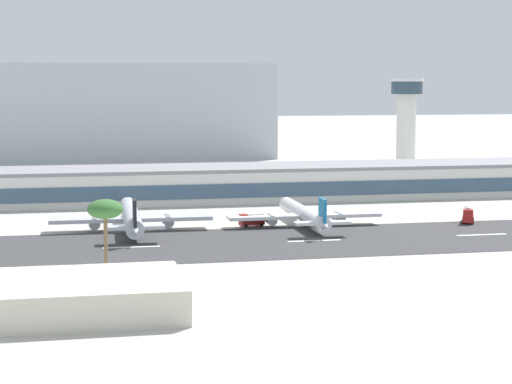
{
  "coord_description": "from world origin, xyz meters",
  "views": [
    {
      "loc": [
        -51.07,
        -193.64,
        34.89
      ],
      "look_at": [
        -7.51,
        24.04,
        7.82
      ],
      "focal_mm": 63.97,
      "sensor_mm": 36.0,
      "label": 1
    }
  ],
  "objects_px": {
    "service_box_truck_2": "(252,219)",
    "foreground_hangar": "(74,297)",
    "distant_hotel_block": "(120,112)",
    "service_fuel_truck_1": "(468,214)",
    "palm_tree_0": "(105,211)",
    "airliner_black_tail_gate_0": "(131,218)",
    "control_tower": "(406,119)",
    "airliner_blue_tail_gate_1": "(305,215)",
    "terminal_building": "(193,184)"
  },
  "relations": [
    {
      "from": "service_box_truck_2",
      "to": "foreground_hangar",
      "type": "height_order",
      "value": "foreground_hangar"
    },
    {
      "from": "distant_hotel_block",
      "to": "service_fuel_truck_1",
      "type": "distance_m",
      "value": 217.21
    },
    {
      "from": "airliner_blue_tail_gate_1",
      "to": "palm_tree_0",
      "type": "xyz_separation_m",
      "value": [
        -49.38,
        -55.3,
        10.2
      ]
    },
    {
      "from": "control_tower",
      "to": "foreground_hangar",
      "type": "bearing_deg",
      "value": -123.93
    },
    {
      "from": "airliner_black_tail_gate_0",
      "to": "service_box_truck_2",
      "type": "distance_m",
      "value": 28.86
    },
    {
      "from": "airliner_black_tail_gate_0",
      "to": "foreground_hangar",
      "type": "xyz_separation_m",
      "value": [
        -13.28,
        -75.28,
        -0.44
      ]
    },
    {
      "from": "terminal_building",
      "to": "service_box_truck_2",
      "type": "distance_m",
      "value": 51.47
    },
    {
      "from": "service_fuel_truck_1",
      "to": "service_box_truck_2",
      "type": "height_order",
      "value": "service_fuel_truck_1"
    },
    {
      "from": "control_tower",
      "to": "airliner_black_tail_gate_0",
      "type": "distance_m",
      "value": 147.55
    },
    {
      "from": "airliner_black_tail_gate_0",
      "to": "distant_hotel_block",
      "type": "bearing_deg",
      "value": -1.1
    },
    {
      "from": "terminal_building",
      "to": "palm_tree_0",
      "type": "xyz_separation_m",
      "value": [
        -29.15,
        -108.55,
        7.97
      ]
    },
    {
      "from": "control_tower",
      "to": "palm_tree_0",
      "type": "relative_size",
      "value": 2.4
    },
    {
      "from": "service_fuel_truck_1",
      "to": "service_box_truck_2",
      "type": "bearing_deg",
      "value": -69.68
    },
    {
      "from": "terminal_building",
      "to": "palm_tree_0",
      "type": "relative_size",
      "value": 14.43
    },
    {
      "from": "distant_hotel_block",
      "to": "foreground_hangar",
      "type": "distance_m",
      "value": 276.27
    },
    {
      "from": "terminal_building",
      "to": "service_fuel_truck_1",
      "type": "distance_m",
      "value": 82.56
    },
    {
      "from": "distant_hotel_block",
      "to": "terminal_building",
      "type": "bearing_deg",
      "value": -84.74
    },
    {
      "from": "terminal_building",
      "to": "airliner_blue_tail_gate_1",
      "type": "distance_m",
      "value": 57.01
    },
    {
      "from": "palm_tree_0",
      "to": "foreground_hangar",
      "type": "distance_m",
      "value": 21.82
    },
    {
      "from": "airliner_black_tail_gate_0",
      "to": "foreground_hangar",
      "type": "distance_m",
      "value": 76.45
    },
    {
      "from": "palm_tree_0",
      "to": "terminal_building",
      "type": "bearing_deg",
      "value": 74.97
    },
    {
      "from": "control_tower",
      "to": "palm_tree_0",
      "type": "height_order",
      "value": "control_tower"
    },
    {
      "from": "control_tower",
      "to": "airliner_blue_tail_gate_1",
      "type": "height_order",
      "value": "control_tower"
    },
    {
      "from": "control_tower",
      "to": "airliner_black_tail_gate_0",
      "type": "height_order",
      "value": "control_tower"
    },
    {
      "from": "control_tower",
      "to": "airliner_blue_tail_gate_1",
      "type": "distance_m",
      "value": 122.68
    },
    {
      "from": "service_box_truck_2",
      "to": "palm_tree_0",
      "type": "bearing_deg",
      "value": 42.88
    },
    {
      "from": "service_fuel_truck_1",
      "to": "foreground_hangar",
      "type": "distance_m",
      "value": 119.99
    },
    {
      "from": "service_fuel_truck_1",
      "to": "foreground_hangar",
      "type": "xyz_separation_m",
      "value": [
        -96.05,
        -71.91,
        0.63
      ]
    },
    {
      "from": "airliner_black_tail_gate_0",
      "to": "control_tower",
      "type": "bearing_deg",
      "value": -45.04
    },
    {
      "from": "service_fuel_truck_1",
      "to": "palm_tree_0",
      "type": "xyz_separation_m",
      "value": [
        -90.59,
        -53.48,
        10.95
      ]
    },
    {
      "from": "terminal_building",
      "to": "foreground_hangar",
      "type": "xyz_separation_m",
      "value": [
        -34.61,
        -126.98,
        -2.35
      ]
    },
    {
      "from": "terminal_building",
      "to": "airliner_black_tail_gate_0",
      "type": "height_order",
      "value": "terminal_building"
    },
    {
      "from": "control_tower",
      "to": "foreground_hangar",
      "type": "xyz_separation_m",
      "value": [
        -118.89,
        -176.71,
        -18.62
      ]
    },
    {
      "from": "terminal_building",
      "to": "airliner_blue_tail_gate_1",
      "type": "xyz_separation_m",
      "value": [
        20.23,
        -53.25,
        -2.23
      ]
    },
    {
      "from": "terminal_building",
      "to": "distant_hotel_block",
      "type": "bearing_deg",
      "value": 95.26
    },
    {
      "from": "terminal_building",
      "to": "airliner_black_tail_gate_0",
      "type": "xyz_separation_m",
      "value": [
        -21.33,
        -51.69,
        -1.91
      ]
    },
    {
      "from": "airliner_black_tail_gate_0",
      "to": "palm_tree_0",
      "type": "relative_size",
      "value": 3.11
    },
    {
      "from": "distant_hotel_block",
      "to": "foreground_hangar",
      "type": "xyz_separation_m",
      "value": [
        -21.0,
        -274.83,
        -18.64
      ]
    },
    {
      "from": "control_tower",
      "to": "distant_hotel_block",
      "type": "bearing_deg",
      "value": 134.93
    },
    {
      "from": "terminal_building",
      "to": "foreground_hangar",
      "type": "bearing_deg",
      "value": -105.25
    },
    {
      "from": "control_tower",
      "to": "airliner_blue_tail_gate_1",
      "type": "bearing_deg",
      "value": -121.88
    },
    {
      "from": "control_tower",
      "to": "service_box_truck_2",
      "type": "bearing_deg",
      "value": -127.37
    },
    {
      "from": "service_fuel_truck_1",
      "to": "foreground_hangar",
      "type": "bearing_deg",
      "value": -28.36
    },
    {
      "from": "airliner_blue_tail_gate_1",
      "to": "service_fuel_truck_1",
      "type": "bearing_deg",
      "value": -92.61
    },
    {
      "from": "control_tower",
      "to": "airliner_black_tail_gate_0",
      "type": "relative_size",
      "value": 0.77
    },
    {
      "from": "control_tower",
      "to": "service_fuel_truck_1",
      "type": "relative_size",
      "value": 4.08
    },
    {
      "from": "control_tower",
      "to": "service_box_truck_2",
      "type": "xyz_separation_m",
      "value": [
        -76.79,
        -100.55,
        -19.49
      ]
    },
    {
      "from": "airliner_black_tail_gate_0",
      "to": "airliner_blue_tail_gate_1",
      "type": "bearing_deg",
      "value": -91.02
    },
    {
      "from": "service_box_truck_2",
      "to": "distant_hotel_block",
      "type": "bearing_deg",
      "value": -98.66
    },
    {
      "from": "service_box_truck_2",
      "to": "palm_tree_0",
      "type": "xyz_separation_m",
      "value": [
        -36.64,
        -57.73,
        11.19
      ]
    }
  ]
}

